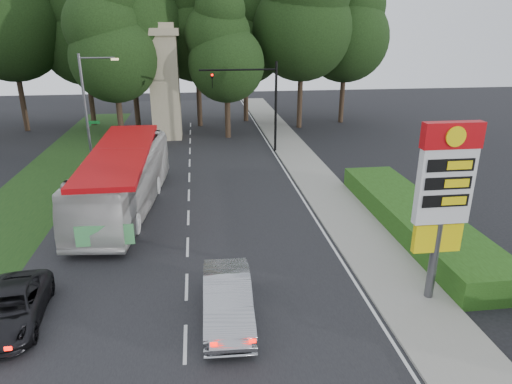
{
  "coord_description": "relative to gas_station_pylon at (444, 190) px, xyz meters",
  "views": [
    {
      "loc": [
        0.72,
        -12.03,
        9.9
      ],
      "look_at": [
        3.41,
        8.67,
        2.2
      ],
      "focal_mm": 32.0,
      "sensor_mm": 36.0,
      "label": 1
    }
  ],
  "objects": [
    {
      "name": "tree_west_mid",
      "position": [
        -25.2,
        33.01,
        7.24
      ],
      "size": [
        9.8,
        9.8,
        19.25
      ],
      "color": "#2D2116",
      "rests_on": "ground"
    },
    {
      "name": "tree_east_mid",
      "position": [
        1.8,
        31.01,
        6.91
      ],
      "size": [
        9.52,
        9.52,
        18.7
      ],
      "color": "#2D2116",
      "rests_on": "ground"
    },
    {
      "name": "suv_charcoal",
      "position": [
        -15.19,
        0.44,
        -3.81
      ],
      "size": [
        2.5,
        4.73,
        1.27
      ],
      "primitive_type": "imported",
      "rotation": [
        0.0,
        0.0,
        0.09
      ],
      "color": "black",
      "rests_on": "ground"
    },
    {
      "name": "transit_bus",
      "position": [
        -12.7,
        10.78,
        -2.7
      ],
      "size": [
        4.25,
        12.81,
        3.5
      ],
      "primitive_type": "imported",
      "rotation": [
        0.0,
        0.0,
        -0.11
      ],
      "color": "silver",
      "rests_on": "ground"
    },
    {
      "name": "tree_center_right",
      "position": [
        -8.2,
        33.01,
        6.57
      ],
      "size": [
        9.24,
        9.24,
        18.15
      ],
      "color": "#2D2116",
      "rests_on": "ground"
    },
    {
      "name": "tree_monument_left",
      "position": [
        -15.2,
        27.01,
        4.23
      ],
      "size": [
        7.28,
        7.28,
        14.3
      ],
      "color": "#2D2116",
      "rests_on": "ground"
    },
    {
      "name": "road_surface",
      "position": [
        -9.2,
        10.01,
        -4.44
      ],
      "size": [
        14.0,
        80.0,
        0.02
      ],
      "primitive_type": "cube",
      "color": "black",
      "rests_on": "ground"
    },
    {
      "name": "streetlight_signs",
      "position": [
        -16.19,
        20.01,
        -0.01
      ],
      "size": [
        2.75,
        0.98,
        8.0
      ],
      "color": "#59595E",
      "rests_on": "ground"
    },
    {
      "name": "sidewalk_right",
      "position": [
        -0.7,
        10.01,
        -4.39
      ],
      "size": [
        3.0,
        80.0,
        0.12
      ],
      "primitive_type": "cube",
      "color": "gray",
      "rests_on": "ground"
    },
    {
      "name": "tree_west_near",
      "position": [
        -19.2,
        35.01,
        5.57
      ],
      "size": [
        8.4,
        8.4,
        16.5
      ],
      "color": "#2D2116",
      "rests_on": "ground"
    },
    {
      "name": "hedge",
      "position": [
        2.3,
        6.01,
        -3.85
      ],
      "size": [
        3.0,
        14.0,
        1.2
      ],
      "primitive_type": "cube",
      "color": "#214412",
      "rests_on": "ground"
    },
    {
      "name": "traffic_signal_mast",
      "position": [
        -3.52,
        22.0,
        0.22
      ],
      "size": [
        6.1,
        0.35,
        7.2
      ],
      "color": "black",
      "rests_on": "ground"
    },
    {
      "name": "tree_monument_right",
      "position": [
        -5.7,
        27.51,
        3.56
      ],
      "size": [
        6.72,
        6.72,
        13.2
      ],
      "color": "#2D2116",
      "rests_on": "ground"
    },
    {
      "name": "sedan_silver",
      "position": [
        -7.7,
        -0.26,
        -3.66
      ],
      "size": [
        1.82,
        4.86,
        1.59
      ],
      "primitive_type": "imported",
      "rotation": [
        0.0,
        0.0,
        -0.03
      ],
      "color": "#93959A",
      "rests_on": "ground"
    },
    {
      "name": "ground",
      "position": [
        -9.2,
        -1.99,
        -4.45
      ],
      "size": [
        120.0,
        120.0,
        0.0
      ],
      "primitive_type": "plane",
      "color": "black",
      "rests_on": "ground"
    },
    {
      "name": "tree_east_near",
      "position": [
        -3.2,
        35.01,
        5.23
      ],
      "size": [
        8.12,
        8.12,
        15.95
      ],
      "color": "#2D2116",
      "rests_on": "ground"
    },
    {
      "name": "monument",
      "position": [
        -11.2,
        28.01,
        0.66
      ],
      "size": [
        3.0,
        3.0,
        10.05
      ],
      "color": "tan",
      "rests_on": "ground"
    },
    {
      "name": "gas_station_pylon",
      "position": [
        0.0,
        0.0,
        0.0
      ],
      "size": [
        2.1,
        0.45,
        6.85
      ],
      "color": "#59595E",
      "rests_on": "ground"
    },
    {
      "name": "grass_verge_left",
      "position": [
        -18.7,
        16.01,
        -4.44
      ],
      "size": [
        5.0,
        50.0,
        0.02
      ],
      "primitive_type": "cube",
      "color": "#193814",
      "rests_on": "ground"
    },
    {
      "name": "tree_far_east",
      "position": [
        6.8,
        33.01,
        5.9
      ],
      "size": [
        8.68,
        8.68,
        17.05
      ],
      "color": "#2D2116",
      "rests_on": "ground"
    }
  ]
}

